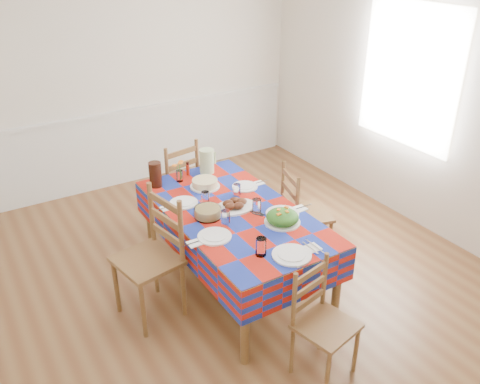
# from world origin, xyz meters

# --- Properties ---
(room) EXTENTS (4.58, 5.08, 2.78)m
(room) POSITION_xyz_m (0.00, 0.00, 1.35)
(room) COLOR brown
(room) RESTS_ON ground
(wainscot) EXTENTS (4.41, 0.06, 0.92)m
(wainscot) POSITION_xyz_m (0.00, 2.48, 0.49)
(wainscot) COLOR white
(wainscot) RESTS_ON room
(window_right) EXTENTS (0.00, 1.40, 1.40)m
(window_right) POSITION_xyz_m (2.23, 0.30, 1.50)
(window_right) COLOR white
(window_right) RESTS_ON room
(dining_table) EXTENTS (1.00, 1.86, 0.72)m
(dining_table) POSITION_xyz_m (0.07, 0.06, 0.64)
(dining_table) COLOR brown
(dining_table) RESTS_ON room
(setting_near_head) EXTENTS (0.46, 0.31, 0.14)m
(setting_near_head) POSITION_xyz_m (0.02, -0.66, 0.75)
(setting_near_head) COLOR white
(setting_near_head) RESTS_ON dining_table
(setting_left_near) EXTENTS (0.47, 0.28, 0.12)m
(setting_left_near) POSITION_xyz_m (-0.21, -0.16, 0.75)
(setting_left_near) COLOR white
(setting_left_near) RESTS_ON dining_table
(setting_left_far) EXTENTS (0.44, 0.26, 0.12)m
(setting_left_far) POSITION_xyz_m (-0.18, 0.35, 0.75)
(setting_left_far) COLOR white
(setting_left_far) RESTS_ON dining_table
(setting_right_near) EXTENTS (0.51, 0.30, 0.13)m
(setting_right_near) POSITION_xyz_m (0.32, -0.15, 0.75)
(setting_right_near) COLOR white
(setting_right_near) RESTS_ON dining_table
(setting_right_far) EXTENTS (0.43, 0.25, 0.11)m
(setting_right_far) POSITION_xyz_m (0.33, 0.34, 0.75)
(setting_right_far) COLOR white
(setting_right_far) RESTS_ON dining_table
(meat_platter) EXTENTS (0.36, 0.26, 0.07)m
(meat_platter) POSITION_xyz_m (0.10, 0.10, 0.75)
(meat_platter) COLOR white
(meat_platter) RESTS_ON dining_table
(salad_platter) EXTENTS (0.29, 0.29, 0.12)m
(salad_platter) POSITION_xyz_m (0.29, -0.30, 0.77)
(salad_platter) COLOR white
(salad_platter) RESTS_ON dining_table
(pasta_bowl) EXTENTS (0.22, 0.22, 0.08)m
(pasta_bowl) POSITION_xyz_m (-0.16, 0.09, 0.76)
(pasta_bowl) COLOR white
(pasta_bowl) RESTS_ON dining_table
(cake) EXTENTS (0.27, 0.27, 0.07)m
(cake) POSITION_xyz_m (0.07, 0.57, 0.76)
(cake) COLOR white
(cake) RESTS_ON dining_table
(serving_utensils) EXTENTS (0.12, 0.26, 0.01)m
(serving_utensils) POSITION_xyz_m (0.20, -0.01, 0.73)
(serving_utensils) COLOR black
(serving_utensils) RESTS_ON dining_table
(flower_vase) EXTENTS (0.13, 0.10, 0.20)m
(flower_vase) POSITION_xyz_m (-0.07, 0.80, 0.81)
(flower_vase) COLOR white
(flower_vase) RESTS_ON dining_table
(hot_sauce) EXTENTS (0.03, 0.03, 0.13)m
(hot_sauce) POSITION_xyz_m (0.05, 0.88, 0.79)
(hot_sauce) COLOR #B4210E
(hot_sauce) RESTS_ON dining_table
(green_pitcher) EXTENTS (0.14, 0.14, 0.23)m
(green_pitcher) POSITION_xyz_m (0.23, 0.83, 0.84)
(green_pitcher) COLOR beige
(green_pitcher) RESTS_ON dining_table
(tea_pitcher) EXTENTS (0.11, 0.11, 0.23)m
(tea_pitcher) POSITION_xyz_m (-0.30, 0.82, 0.84)
(tea_pitcher) COLOR black
(tea_pitcher) RESTS_ON dining_table
(name_card) EXTENTS (0.07, 0.02, 0.02)m
(name_card) POSITION_xyz_m (0.06, -0.84, 0.73)
(name_card) COLOR white
(name_card) RESTS_ON dining_table
(chair_near) EXTENTS (0.44, 0.43, 0.85)m
(chair_near) POSITION_xyz_m (0.06, -1.11, 0.42)
(chair_near) COLOR brown
(chair_near) RESTS_ON room
(chair_far) EXTENTS (0.49, 0.47, 0.95)m
(chair_far) POSITION_xyz_m (0.07, 1.23, 0.47)
(chair_far) COLOR brown
(chair_far) RESTS_ON room
(chair_left) EXTENTS (0.52, 0.53, 1.04)m
(chair_left) POSITION_xyz_m (-0.67, 0.07, 0.51)
(chair_left) COLOR brown
(chair_left) RESTS_ON room
(chair_right) EXTENTS (0.49, 0.50, 0.94)m
(chair_right) POSITION_xyz_m (0.81, 0.08, 0.46)
(chair_right) COLOR brown
(chair_right) RESTS_ON room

